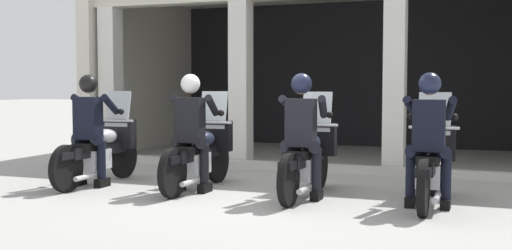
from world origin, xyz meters
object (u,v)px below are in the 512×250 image
object	(u,v)px
police_officer_far_left	(89,120)
police_officer_center_right	(302,125)
motorcycle_far_right	(431,163)
police_officer_center_left	(191,122)
motorcycle_far_left	(102,149)
motorcycle_center_left	(201,153)
police_officer_far_right	(429,128)
motorcycle_center_right	(308,157)

from	to	relation	value
police_officer_far_left	police_officer_center_right	world-z (taller)	same
police_officer_far_left	motorcycle_far_right	size ratio (longest dim) A/B	0.78
police_officer_center_left	police_officer_center_right	bearing A→B (deg)	17.74
motorcycle_far_left	police_officer_center_left	xyz separation A→B (m)	(1.55, -0.18, 0.44)
police_officer_center_left	motorcycle_far_right	distance (m)	3.14
motorcycle_center_left	police_officer_center_left	xyz separation A→B (m)	(-0.00, -0.28, 0.44)
police_officer_center_right	police_officer_far_right	bearing A→B (deg)	8.18
motorcycle_far_right	police_officer_center_right	bearing A→B (deg)	-156.14
police_officer_center_left	motorcycle_center_right	size ratio (longest dim) A/B	0.78
police_officer_center_left	police_officer_center_right	world-z (taller)	same
motorcycle_far_left	police_officer_far_right	size ratio (longest dim) A/B	1.29
police_officer_center_left	motorcycle_center_right	bearing A→B (deg)	28.12
motorcycle_center_left	police_officer_center_left	bearing A→B (deg)	-71.93
motorcycle_far_left	police_officer_center_right	bearing A→B (deg)	14.16
police_officer_far_right	police_officer_center_right	bearing A→B (deg)	-166.52
police_officer_center_right	police_officer_center_left	bearing A→B (deg)	-171.66
police_officer_far_left	motorcycle_center_right	distance (m)	3.15
police_officer_far_left	motorcycle_center_right	bearing A→B (deg)	24.60
police_officer_center_left	motorcycle_far_left	bearing A→B (deg)	-168.34
motorcycle_far_left	police_officer_center_left	world-z (taller)	police_officer_center_left
motorcycle_far_left	motorcycle_center_right	bearing A→B (deg)	19.40
police_officer_center_left	police_officer_center_right	size ratio (longest dim) A/B	1.00
police_officer_far_left	police_officer_center_left	world-z (taller)	same
motorcycle_center_left	police_officer_far_right	xyz separation A→B (m)	(3.10, -0.32, 0.44)
motorcycle_center_left	motorcycle_far_right	bearing A→B (deg)	17.67
police_officer_center_left	motorcycle_center_right	distance (m)	1.63
motorcycle_far_left	police_officer_center_left	distance (m)	1.62
police_officer_far_left	motorcycle_center_left	world-z (taller)	police_officer_far_left
police_officer_far_left	police_officer_center_left	xyz separation A→B (m)	(1.55, 0.10, 0.00)
police_officer_far_right	motorcycle_center_right	bearing A→B (deg)	-176.87
police_officer_far_left	motorcycle_center_left	distance (m)	1.66
police_officer_center_left	police_officer_far_right	distance (m)	3.10
police_officer_far_left	motorcycle_center_left	xyz separation A→B (m)	(1.55, 0.39, -0.44)
police_officer_far_left	motorcycle_center_left	bearing A→B (deg)	31.77
motorcycle_center_right	police_officer_far_left	bearing A→B (deg)	-164.27
police_officer_far_left	police_officer_far_right	size ratio (longest dim) A/B	1.00
motorcycle_center_left	police_officer_center_left	world-z (taller)	police_officer_center_left
police_officer_far_left	police_officer_center_right	xyz separation A→B (m)	(3.10, 0.09, 0.00)
police_officer_center_right	police_officer_far_right	distance (m)	1.55
motorcycle_center_left	motorcycle_center_right	distance (m)	1.55
police_officer_center_left	police_officer_far_right	size ratio (longest dim) A/B	1.00
motorcycle_center_right	police_officer_center_right	xyz separation A→B (m)	(-0.00, -0.28, 0.44)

